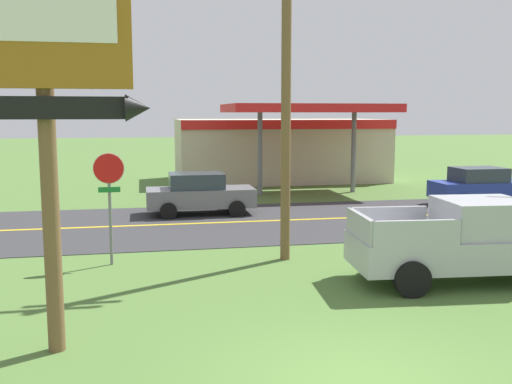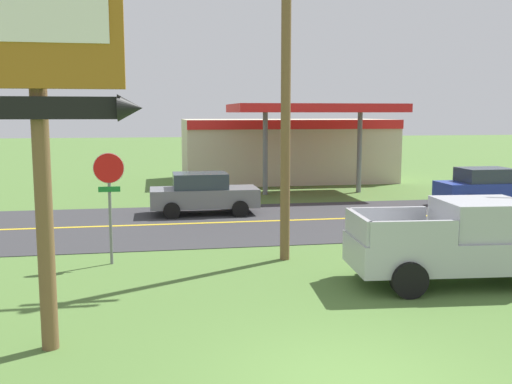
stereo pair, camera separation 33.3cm
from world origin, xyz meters
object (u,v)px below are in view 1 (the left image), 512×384
stop_sign (109,189)px  car_blue_near_lane (480,186)px  pickup_silver_parked_on_lawn (465,242)px  motel_sign (47,71)px  car_grey_mid_lane (200,194)px  utility_pole (286,63)px  gas_station (281,148)px

stop_sign → car_blue_near_lane: (15.23, 7.24, -1.20)m
pickup_silver_parked_on_lawn → car_blue_near_lane: (6.95, 10.45, -0.13)m
motel_sign → car_grey_mid_lane: motel_sign is taller
stop_sign → utility_pole: 5.65m
motel_sign → pickup_silver_parked_on_lawn: 9.90m
motel_sign → pickup_silver_parked_on_lawn: bearing=15.6°
car_grey_mid_lane → motel_sign: bearing=-105.7°
utility_pole → car_blue_near_lane: utility_pole is taller
car_blue_near_lane → car_grey_mid_lane: size_ratio=1.00×
car_grey_mid_lane → utility_pole: bearing=-78.2°
utility_pole → car_blue_near_lane: bearing=35.5°
motel_sign → gas_station: 25.62m
pickup_silver_parked_on_lawn → car_blue_near_lane: pickup_silver_parked_on_lawn is taller
utility_pole → pickup_silver_parked_on_lawn: 6.34m
stop_sign → utility_pole: size_ratio=0.30×
gas_station → car_blue_near_lane: (6.31, -10.71, -1.11)m
car_blue_near_lane → car_grey_mid_lane: 12.18m
stop_sign → car_grey_mid_lane: size_ratio=0.70×
stop_sign → car_blue_near_lane: stop_sign is taller
stop_sign → pickup_silver_parked_on_lawn: stop_sign is taller
motel_sign → gas_station: (9.49, 23.64, -2.68)m
motel_sign → car_grey_mid_lane: 13.96m
gas_station → car_blue_near_lane: size_ratio=2.86×
stop_sign → car_grey_mid_lane: (3.05, 7.24, -1.20)m
motel_sign → car_blue_near_lane: bearing=39.3°
car_blue_near_lane → stop_sign: bearing=-154.6°
car_blue_near_lane → gas_station: bearing=120.5°
stop_sign → gas_station: (8.92, 17.96, -0.08)m
car_blue_near_lane → car_grey_mid_lane: same height
utility_pole → car_blue_near_lane: (10.60, 7.55, -4.43)m
pickup_silver_parked_on_lawn → car_grey_mid_lane: size_ratio=1.27×
motel_sign → car_blue_near_lane: (15.81, 12.93, -3.79)m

